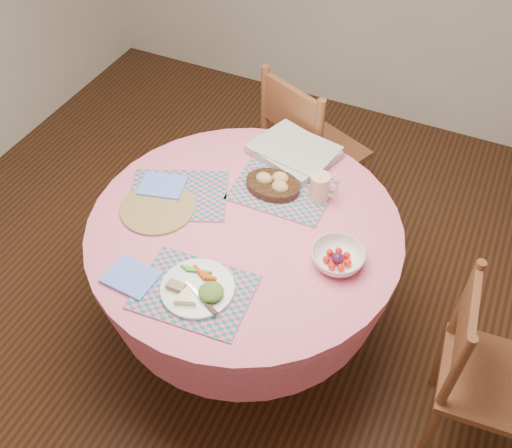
{
  "coord_description": "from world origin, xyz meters",
  "views": [
    {
      "loc": [
        0.69,
        -1.35,
        2.38
      ],
      "look_at": [
        0.05,
        0.0,
        0.78
      ],
      "focal_mm": 40.0,
      "sensor_mm": 36.0,
      "label": 1
    }
  ],
  "objects_px": {
    "chair_right": "(480,371)",
    "wicker_trivet": "(158,208)",
    "dining_table": "(245,257)",
    "dinner_plate": "(198,289)",
    "chair_back": "(308,149)",
    "bread_bowl": "(273,184)",
    "latte_mug": "(320,187)",
    "fruit_bowl": "(338,258)"
  },
  "relations": [
    {
      "from": "chair_right",
      "to": "bread_bowl",
      "type": "bearing_deg",
      "value": 69.22
    },
    {
      "from": "dinner_plate",
      "to": "bread_bowl",
      "type": "height_order",
      "value": "bread_bowl"
    },
    {
      "from": "chair_right",
      "to": "wicker_trivet",
      "type": "relative_size",
      "value": 2.83
    },
    {
      "from": "dinner_plate",
      "to": "bread_bowl",
      "type": "distance_m",
      "value": 0.59
    },
    {
      "from": "dining_table",
      "to": "chair_right",
      "type": "relative_size",
      "value": 1.46
    },
    {
      "from": "chair_back",
      "to": "bread_bowl",
      "type": "xyz_separation_m",
      "value": [
        0.06,
        -0.59,
        0.28
      ]
    },
    {
      "from": "bread_bowl",
      "to": "chair_back",
      "type": "bearing_deg",
      "value": 96.17
    },
    {
      "from": "chair_right",
      "to": "wicker_trivet",
      "type": "height_order",
      "value": "chair_right"
    },
    {
      "from": "chair_right",
      "to": "dinner_plate",
      "type": "distance_m",
      "value": 1.1
    },
    {
      "from": "chair_right",
      "to": "dinner_plate",
      "type": "relative_size",
      "value": 3.25
    },
    {
      "from": "chair_right",
      "to": "fruit_bowl",
      "type": "xyz_separation_m",
      "value": [
        -0.61,
        0.01,
        0.34
      ]
    },
    {
      "from": "bread_bowl",
      "to": "fruit_bowl",
      "type": "height_order",
      "value": "bread_bowl"
    },
    {
      "from": "fruit_bowl",
      "to": "dining_table",
      "type": "bearing_deg",
      "value": 176.07
    },
    {
      "from": "dining_table",
      "to": "chair_right",
      "type": "xyz_separation_m",
      "value": [
        1.0,
        -0.04,
        -0.11
      ]
    },
    {
      "from": "chair_back",
      "to": "dinner_plate",
      "type": "bearing_deg",
      "value": 115.38
    },
    {
      "from": "wicker_trivet",
      "to": "dinner_plate",
      "type": "distance_m",
      "value": 0.46
    },
    {
      "from": "latte_mug",
      "to": "fruit_bowl",
      "type": "bearing_deg",
      "value": -58.06
    },
    {
      "from": "chair_back",
      "to": "bread_bowl",
      "type": "height_order",
      "value": "chair_back"
    },
    {
      "from": "latte_mug",
      "to": "fruit_bowl",
      "type": "height_order",
      "value": "latte_mug"
    },
    {
      "from": "chair_right",
      "to": "dinner_plate",
      "type": "height_order",
      "value": "chair_right"
    },
    {
      "from": "dining_table",
      "to": "dinner_plate",
      "type": "relative_size",
      "value": 4.75
    },
    {
      "from": "chair_right",
      "to": "wicker_trivet",
      "type": "bearing_deg",
      "value": 86.02
    },
    {
      "from": "chair_right",
      "to": "fruit_bowl",
      "type": "bearing_deg",
      "value": 83.59
    },
    {
      "from": "dining_table",
      "to": "fruit_bowl",
      "type": "distance_m",
      "value": 0.45
    },
    {
      "from": "chair_back",
      "to": "dinner_plate",
      "type": "relative_size",
      "value": 3.66
    },
    {
      "from": "bread_bowl",
      "to": "latte_mug",
      "type": "bearing_deg",
      "value": 8.33
    },
    {
      "from": "dinner_plate",
      "to": "wicker_trivet",
      "type": "bearing_deg",
      "value": 140.15
    },
    {
      "from": "chair_back",
      "to": "fruit_bowl",
      "type": "height_order",
      "value": "chair_back"
    },
    {
      "from": "dining_table",
      "to": "dinner_plate",
      "type": "bearing_deg",
      "value": -90.58
    },
    {
      "from": "chair_back",
      "to": "wicker_trivet",
      "type": "xyz_separation_m",
      "value": [
        -0.31,
        -0.9,
        0.26
      ]
    },
    {
      "from": "dining_table",
      "to": "latte_mug",
      "type": "height_order",
      "value": "latte_mug"
    },
    {
      "from": "bread_bowl",
      "to": "dinner_plate",
      "type": "bearing_deg",
      "value": -92.22
    },
    {
      "from": "dining_table",
      "to": "fruit_bowl",
      "type": "height_order",
      "value": "fruit_bowl"
    },
    {
      "from": "latte_mug",
      "to": "fruit_bowl",
      "type": "relative_size",
      "value": 0.48
    },
    {
      "from": "chair_back",
      "to": "dinner_plate",
      "type": "xyz_separation_m",
      "value": [
        0.04,
        -1.19,
        0.27
      ]
    },
    {
      "from": "wicker_trivet",
      "to": "dinner_plate",
      "type": "xyz_separation_m",
      "value": [
        0.35,
        -0.29,
        0.02
      ]
    },
    {
      "from": "wicker_trivet",
      "to": "dinner_plate",
      "type": "relative_size",
      "value": 1.15
    },
    {
      "from": "dining_table",
      "to": "chair_back",
      "type": "relative_size",
      "value": 1.3
    },
    {
      "from": "dinner_plate",
      "to": "dining_table",
      "type": "bearing_deg",
      "value": 89.42
    },
    {
      "from": "dinner_plate",
      "to": "latte_mug",
      "type": "distance_m",
      "value": 0.66
    },
    {
      "from": "chair_right",
      "to": "wicker_trivet",
      "type": "distance_m",
      "value": 1.39
    },
    {
      "from": "dining_table",
      "to": "wicker_trivet",
      "type": "distance_m",
      "value": 0.41
    }
  ]
}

